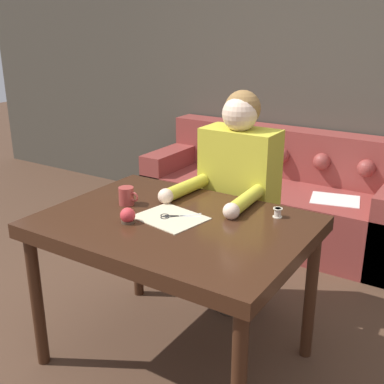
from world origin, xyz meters
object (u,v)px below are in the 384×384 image
object	(u,v)px
scissors	(173,216)
thread_spool	(278,213)
couch	(274,198)
pin_cushion	(128,216)
person	(237,205)
mug	(127,196)
dining_table	(174,236)

from	to	relation	value
scissors	thread_spool	distance (m)	0.49
couch	pin_cushion	xyz separation A→B (m)	(0.06, -1.85, 0.50)
person	mug	bearing A→B (deg)	-121.47
dining_table	scissors	distance (m)	0.09
person	thread_spool	bearing A→B (deg)	-39.69
mug	thread_spool	size ratio (longest dim) A/B	2.51
dining_table	thread_spool	bearing A→B (deg)	36.74
person	mug	world-z (taller)	person
couch	mug	size ratio (longest dim) A/B	18.15
dining_table	couch	bearing A→B (deg)	97.31
person	thread_spool	size ratio (longest dim) A/B	28.88
scissors	thread_spool	world-z (taller)	thread_spool
dining_table	mug	distance (m)	0.34
dining_table	pin_cushion	xyz separation A→B (m)	(-0.16, -0.14, 0.11)
scissors	thread_spool	xyz separation A→B (m)	(0.41, 0.26, 0.02)
person	mug	distance (m)	0.67
dining_table	scissors	world-z (taller)	scissors
thread_spool	person	bearing A→B (deg)	140.31
pin_cushion	mug	bearing A→B (deg)	131.03
dining_table	couch	xyz separation A→B (m)	(-0.22, 1.71, -0.38)
mug	dining_table	bearing A→B (deg)	-7.03
person	scissors	xyz separation A→B (m)	(-0.05, -0.57, 0.12)
scissors	mug	xyz separation A→B (m)	(-0.29, 0.01, 0.04)
person	thread_spool	world-z (taller)	person
pin_cushion	thread_spool	bearing A→B (deg)	38.04
dining_table	pin_cushion	bearing A→B (deg)	-139.00
dining_table	person	bearing A→B (deg)	87.66
couch	mug	world-z (taller)	mug
couch	scissors	xyz separation A→B (m)	(0.20, -1.69, 0.47)
scissors	dining_table	bearing A→B (deg)	-47.67
scissors	pin_cushion	size ratio (longest dim) A/B	2.54
scissors	mug	distance (m)	0.29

